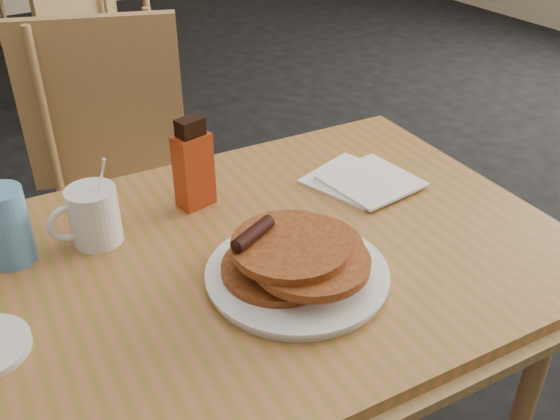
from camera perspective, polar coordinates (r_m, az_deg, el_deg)
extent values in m
cube|color=#9B5D37|center=(1.11, -3.15, -4.89)|extent=(1.19, 0.83, 0.04)
cube|color=#A4764D|center=(1.12, -3.13, -5.50)|extent=(1.23, 0.87, 0.02)
cylinder|color=#A4764D|center=(1.76, 6.46, -4.49)|extent=(0.04, 0.04, 0.71)
cube|color=#A4764D|center=(1.76, -12.67, -0.55)|extent=(0.56, 0.56, 0.04)
cube|color=#A4764D|center=(1.82, -15.92, 9.32)|extent=(0.43, 0.19, 0.48)
cylinder|color=#A4764D|center=(1.74, -15.11, -11.80)|extent=(0.04, 0.04, 0.45)
cylinder|color=#A4764D|center=(2.09, -9.10, -2.60)|extent=(0.04, 0.04, 0.45)
cylinder|color=#A4764D|center=(4.73, -23.73, 14.92)|extent=(0.04, 0.04, 0.41)
cylinder|color=#A4764D|center=(5.09, -20.84, 16.59)|extent=(0.04, 0.04, 0.41)
cube|color=#A4764D|center=(3.61, -18.78, 15.70)|extent=(0.56, 0.56, 0.04)
cylinder|color=#A4764D|center=(3.48, -20.11, 10.53)|extent=(0.04, 0.04, 0.45)
cylinder|color=#A4764D|center=(3.89, -16.29, 13.37)|extent=(0.04, 0.04, 0.45)
cylinder|color=silver|center=(1.04, 1.58, -6.00)|extent=(0.29, 0.29, 0.02)
cylinder|color=silver|center=(1.03, 1.58, -5.69)|extent=(0.30, 0.30, 0.01)
cylinder|color=brown|center=(1.03, -0.13, -5.29)|extent=(0.19, 0.19, 0.01)
cylinder|color=brown|center=(1.05, 2.42, -3.47)|extent=(0.19, 0.19, 0.01)
cylinder|color=brown|center=(0.99, 2.87, -4.74)|extent=(0.19, 0.19, 0.01)
cylinder|color=brown|center=(1.00, 0.96, -3.27)|extent=(0.19, 0.19, 0.01)
cylinder|color=black|center=(1.00, -2.47, -2.16)|extent=(0.09, 0.06, 0.02)
cylinder|color=silver|center=(1.15, -16.61, -0.49)|extent=(0.09, 0.09, 0.11)
torus|color=silver|center=(1.15, -18.81, -1.15)|extent=(0.07, 0.01, 0.07)
cylinder|color=black|center=(1.13, -16.95, 1.42)|extent=(0.08, 0.08, 0.01)
cylinder|color=white|center=(1.14, -16.29, 1.27)|extent=(0.04, 0.05, 0.15)
cube|color=maroon|center=(1.21, -7.89, 3.58)|extent=(0.08, 0.06, 0.15)
cube|color=black|center=(1.17, -8.22, 7.52)|extent=(0.06, 0.04, 0.03)
cube|color=silver|center=(1.33, 6.74, 2.78)|extent=(0.21, 0.21, 0.01)
cube|color=silver|center=(1.32, 8.34, 2.66)|extent=(0.19, 0.19, 0.01)
cylinder|color=#5188BF|center=(1.15, -23.75, -1.37)|extent=(0.10, 0.10, 0.14)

